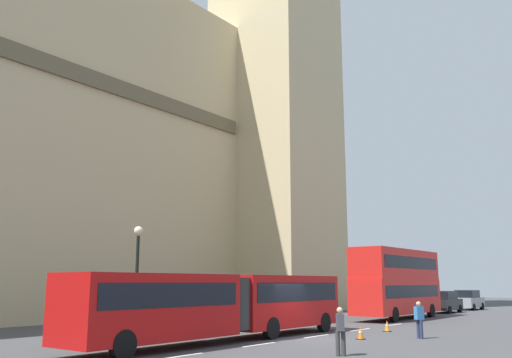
% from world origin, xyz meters
% --- Properties ---
extents(ground_plane, '(160.00, 160.00, 0.00)m').
position_xyz_m(ground_plane, '(0.00, 0.00, 0.00)').
color(ground_plane, '#424244').
extents(lane_centre_marking, '(29.80, 0.16, 0.01)m').
position_xyz_m(lane_centre_marking, '(-3.39, 0.00, 0.01)').
color(lane_centre_marking, silver).
rests_on(lane_centre_marking, ground_plane).
extents(articulated_bus, '(16.14, 2.54, 2.90)m').
position_xyz_m(articulated_bus, '(-3.32, 1.99, 1.75)').
color(articulated_bus, '#B20F0F').
rests_on(articulated_bus, ground_plane).
extents(double_decker_bus, '(10.57, 2.54, 4.90)m').
position_xyz_m(double_decker_bus, '(15.76, 2.00, 2.71)').
color(double_decker_bus, red).
rests_on(double_decker_bus, ground_plane).
extents(sedan_lead, '(4.40, 1.86, 1.85)m').
position_xyz_m(sedan_lead, '(26.00, 2.14, 0.91)').
color(sedan_lead, black).
rests_on(sedan_lead, ground_plane).
extents(sedan_trailing, '(4.40, 1.86, 1.85)m').
position_xyz_m(sedan_trailing, '(32.68, 2.10, 0.91)').
color(sedan_trailing, gray).
rests_on(sedan_trailing, ground_plane).
extents(traffic_cone_west, '(0.36, 0.36, 0.58)m').
position_xyz_m(traffic_cone_west, '(1.14, -2.38, 0.28)').
color(traffic_cone_west, black).
rests_on(traffic_cone_west, ground_plane).
extents(traffic_cone_middle, '(0.36, 0.36, 0.58)m').
position_xyz_m(traffic_cone_middle, '(5.68, -1.64, 0.28)').
color(traffic_cone_middle, black).
rests_on(traffic_cone_middle, ground_plane).
extents(street_lamp, '(0.44, 0.44, 5.27)m').
position_xyz_m(street_lamp, '(-4.63, 6.50, 3.06)').
color(street_lamp, black).
rests_on(street_lamp, ground_plane).
extents(pedestrian_near_cones, '(0.46, 0.44, 1.69)m').
position_xyz_m(pedestrian_near_cones, '(-4.50, -4.46, 0.91)').
color(pedestrian_near_cones, '#333333').
rests_on(pedestrian_near_cones, ground_plane).
extents(pedestrian_by_kerb, '(0.47, 0.40, 1.69)m').
position_xyz_m(pedestrian_by_kerb, '(3.11, -4.43, 0.91)').
color(pedestrian_by_kerb, '#262D4C').
rests_on(pedestrian_by_kerb, ground_plane).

